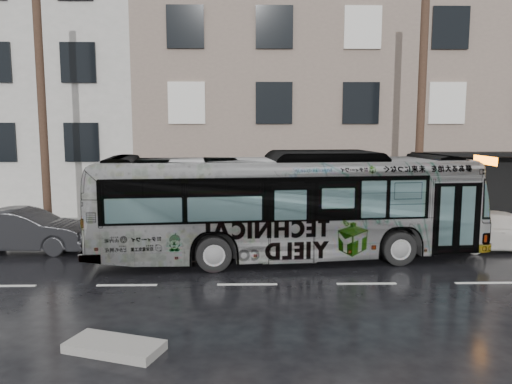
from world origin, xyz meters
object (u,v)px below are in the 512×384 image
at_px(sign_post, 446,201).
at_px(dark_sedan, 24,230).
at_px(utility_pole_rear, 42,114).
at_px(white_sedan, 504,231).
at_px(bus, 287,205).
at_px(utility_pole_front, 421,114).

relative_size(sign_post, dark_sedan, 0.55).
xyz_separation_m(utility_pole_rear, sign_post, (15.10, 0.00, -3.30)).
relative_size(utility_pole_rear, white_sedan, 2.03).
bearing_deg(bus, utility_pole_rear, 64.49).
bearing_deg(dark_sedan, bus, -95.67).
xyz_separation_m(bus, dark_sedan, (-8.74, 1.02, -0.98)).
height_order(sign_post, white_sedan, sign_post).
relative_size(utility_pole_front, sign_post, 3.75).
bearing_deg(white_sedan, utility_pole_front, 50.94).
bearing_deg(bus, sign_post, -69.85).
xyz_separation_m(sign_post, bus, (-6.34, -3.11, 0.35)).
height_order(utility_pole_front, white_sedan, utility_pole_front).
bearing_deg(white_sedan, sign_post, 33.06).
relative_size(white_sedan, dark_sedan, 1.01).
bearing_deg(sign_post, utility_pole_rear, 180.00).
distance_m(utility_pole_rear, sign_post, 15.46).
height_order(utility_pole_rear, dark_sedan, utility_pole_rear).
height_order(utility_pole_rear, bus, utility_pole_rear).
height_order(sign_post, bus, bus).
bearing_deg(sign_post, utility_pole_front, 180.00).
distance_m(sign_post, bus, 7.07).
bearing_deg(utility_pole_front, utility_pole_rear, 180.00).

